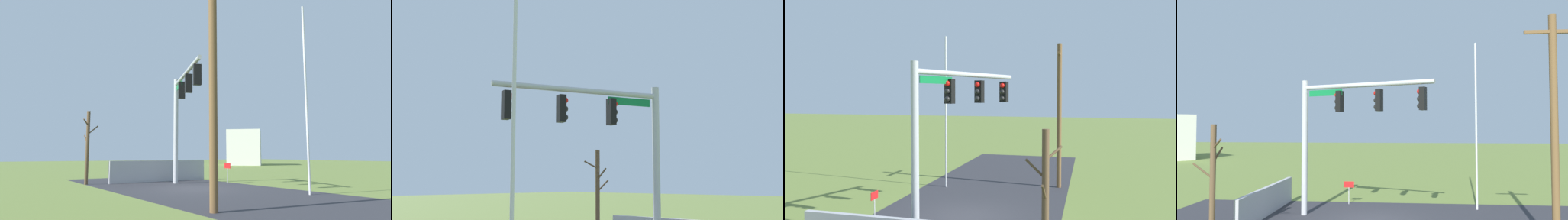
% 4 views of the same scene
% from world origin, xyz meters
% --- Properties ---
extents(ground_plane, '(160.00, 160.00, 0.00)m').
position_xyz_m(ground_plane, '(0.00, 0.00, 0.00)').
color(ground_plane, olive).
extents(road_surface, '(28.00, 8.00, 0.01)m').
position_xyz_m(road_surface, '(-4.00, 0.00, 0.01)').
color(road_surface, '#2D2D33').
rests_on(road_surface, ground_plane).
extents(signal_mast, '(6.21, 2.46, 6.40)m').
position_xyz_m(signal_mast, '(1.50, -0.18, 4.55)').
color(signal_mast, '#B2B5BA').
rests_on(signal_mast, ground_plane).
extents(flagpole, '(0.10, 0.10, 8.48)m').
position_xyz_m(flagpole, '(-5.07, -2.73, 4.24)').
color(flagpole, silver).
rests_on(flagpole, ground_plane).
extents(utility_pole, '(1.90, 0.26, 8.07)m').
position_xyz_m(utility_pole, '(-6.57, 3.45, 4.20)').
color(utility_pole, brown).
rests_on(utility_pole, ground_plane).
extents(bare_tree, '(1.27, 1.02, 4.27)m').
position_xyz_m(bare_tree, '(5.35, 3.93, 2.20)').
color(bare_tree, brown).
rests_on(bare_tree, ground_plane).
extents(open_sign, '(0.56, 0.04, 1.22)m').
position_xyz_m(open_sign, '(1.59, -3.47, 0.91)').
color(open_sign, silver).
rests_on(open_sign, ground_plane).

